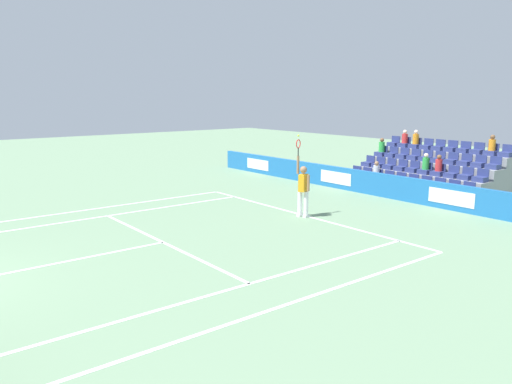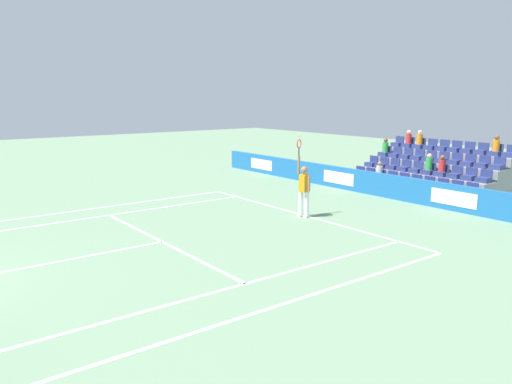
{
  "view_description": "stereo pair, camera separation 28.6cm",
  "coord_description": "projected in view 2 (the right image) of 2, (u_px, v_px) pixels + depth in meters",
  "views": [
    {
      "loc": [
        -12.59,
        0.06,
        4.16
      ],
      "look_at": [
        -0.1,
        -9.73,
        1.1
      ],
      "focal_mm": 35.13,
      "sensor_mm": 36.0,
      "label": 1
    },
    {
      "loc": [
        -12.76,
        -0.16,
        4.16
      ],
      "look_at": [
        -0.1,
        -9.73,
        1.1
      ],
      "focal_mm": 35.13,
      "sensor_mm": 36.0,
      "label": 2
    }
  ],
  "objects": [
    {
      "name": "line_baseline",
      "position": [
        303.0,
        215.0,
        17.73
      ],
      "size": [
        10.97,
        0.1,
        0.01
      ],
      "primitive_type": "cube",
      "color": "white",
      "rests_on": "ground"
    },
    {
      "name": "line_service",
      "position": [
        162.0,
        242.0,
        14.48
      ],
      "size": [
        8.23,
        0.1,
        0.01
      ],
      "primitive_type": "cube",
      "color": "white",
      "rests_on": "ground"
    },
    {
      "name": "line_centre_service",
      "position": [
        47.0,
        264.0,
        12.58
      ],
      "size": [
        0.1,
        6.4,
        0.01
      ],
      "primitive_type": "cube",
      "color": "white",
      "rests_on": "ground"
    },
    {
      "name": "line_singles_sideline_left",
      "position": [
        97.0,
        217.0,
        17.43
      ],
      "size": [
        0.1,
        11.89,
        0.01
      ],
      "primitive_type": "cube",
      "color": "white",
      "rests_on": "ground"
    },
    {
      "name": "line_singles_sideline_right",
      "position": [
        229.0,
        288.0,
        10.99
      ],
      "size": [
        0.1,
        11.89,
        0.01
      ],
      "primitive_type": "cube",
      "color": "white",
      "rests_on": "ground"
    },
    {
      "name": "line_doubles_sideline_left",
      "position": [
        83.0,
        210.0,
        18.5
      ],
      "size": [
        0.1,
        11.89,
        0.01
      ],
      "primitive_type": "cube",
      "color": "white",
      "rests_on": "ground"
    },
    {
      "name": "line_doubles_sideline_right",
      "position": [
        267.0,
        309.0,
        9.91
      ],
      "size": [
        0.1,
        11.89,
        0.01
      ],
      "primitive_type": "cube",
      "color": "white",
      "rests_on": "ground"
    },
    {
      "name": "line_centre_mark",
      "position": [
        301.0,
        215.0,
        17.67
      ],
      "size": [
        0.1,
        0.2,
        0.01
      ],
      "primitive_type": "cube",
      "color": "white",
      "rests_on": "ground"
    },
    {
      "name": "sponsor_barrier",
      "position": [
        391.0,
        187.0,
        20.53
      ],
      "size": [
        22.91,
        0.22,
        0.98
      ],
      "color": "#1E66AD",
      "rests_on": "ground"
    },
    {
      "name": "tennis_player",
      "position": [
        304.0,
        189.0,
        17.29
      ],
      "size": [
        0.54,
        0.43,
        2.85
      ],
      "color": "white",
      "rests_on": "ground"
    },
    {
      "name": "stadium_stand",
      "position": [
        433.0,
        175.0,
        22.24
      ],
      "size": [
        6.2,
        3.8,
        2.56
      ],
      "color": "gray",
      "rests_on": "ground"
    }
  ]
}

